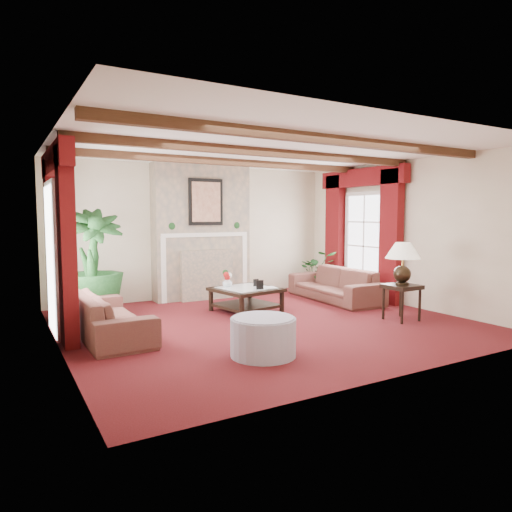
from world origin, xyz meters
TOP-DOWN VIEW (x-y plane):
  - floor at (0.00, 0.00)m, footprint 6.00×6.00m
  - ceiling at (0.00, 0.00)m, footprint 6.00×6.00m
  - back_wall at (0.00, 2.75)m, footprint 6.00×0.02m
  - left_wall at (-3.00, 0.00)m, footprint 0.02×5.50m
  - right_wall at (3.00, 0.00)m, footprint 0.02×5.50m
  - ceiling_beams at (0.00, 0.00)m, footprint 6.00×3.00m
  - fireplace at (0.00, 2.55)m, footprint 2.00×0.52m
  - french_door_left at (-2.97, 1.00)m, footprint 0.10×1.10m
  - french_door_right at (2.97, 1.00)m, footprint 0.10×1.10m
  - curtains_left at (-2.86, 1.00)m, footprint 0.20×2.40m
  - curtains_right at (2.86, 1.00)m, footprint 0.20×2.40m
  - sofa_left at (-2.32, 0.40)m, footprint 2.08×0.68m
  - sofa_right at (2.18, 0.98)m, footprint 2.24×0.87m
  - potted_palm at (-2.28, 1.80)m, footprint 1.10×1.85m
  - small_plant at (2.53, 1.99)m, footprint 1.45×1.47m
  - coffee_table at (0.14, 0.92)m, footprint 1.18×1.18m
  - side_table at (1.99, -0.92)m, footprint 0.63×0.63m
  - ottoman at (-0.91, -1.43)m, footprint 0.79×0.79m
  - table_lamp at (1.99, -0.92)m, footprint 0.55×0.55m
  - flower_vase at (-0.11, 1.17)m, footprint 0.26×0.26m
  - book at (0.37, 0.68)m, footprint 0.21×0.09m
  - photo_frame_a at (0.24, 0.61)m, footprint 0.13×0.05m
  - photo_frame_b at (0.36, 0.95)m, footprint 0.11×0.04m

SIDE VIEW (x-z plane):
  - floor at x=0.00m, z-range 0.00..0.00m
  - coffee_table at x=0.14m, z-range 0.00..0.42m
  - ottoman at x=-0.91m, z-range 0.00..0.46m
  - side_table at x=1.99m, z-range 0.00..0.58m
  - small_plant at x=2.53m, z-range 0.00..0.71m
  - sofa_left at x=-2.32m, z-range 0.00..0.80m
  - sofa_right at x=2.18m, z-range 0.00..0.85m
  - photo_frame_b at x=0.36m, z-range 0.42..0.55m
  - photo_frame_a at x=0.24m, z-range 0.42..0.58m
  - flower_vase at x=-0.11m, z-range 0.42..0.59m
  - potted_palm at x=-2.28m, z-range 0.00..1.01m
  - book at x=0.37m, z-range 0.42..0.70m
  - table_lamp at x=1.99m, z-range 0.58..1.28m
  - back_wall at x=0.00m, z-range 0.00..2.70m
  - left_wall at x=-3.00m, z-range 0.00..2.70m
  - right_wall at x=3.00m, z-range 0.00..2.70m
  - french_door_left at x=-2.97m, z-range 1.05..3.21m
  - french_door_right at x=2.97m, z-range 1.05..3.21m
  - curtains_left at x=-2.86m, z-range 1.28..3.83m
  - curtains_right at x=2.86m, z-range 1.28..3.83m
  - ceiling_beams at x=0.00m, z-range 2.58..2.70m
  - ceiling at x=0.00m, z-range 2.70..2.70m
  - fireplace at x=0.00m, z-range 1.35..4.05m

